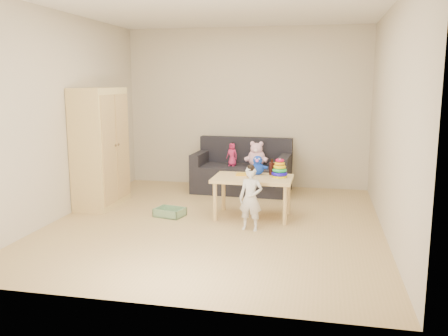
% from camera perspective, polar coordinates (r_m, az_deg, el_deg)
% --- Properties ---
extents(room, '(4.50, 4.50, 4.50)m').
position_cam_1_polar(room, '(5.69, -1.02, 6.03)').
color(room, tan).
rests_on(room, ground).
extents(wardrobe, '(0.46, 0.92, 1.65)m').
position_cam_1_polar(wardrobe, '(6.81, -14.65, 2.37)').
color(wardrobe, '#D7BD76').
rests_on(wardrobe, ground).
extents(sofa, '(1.54, 0.82, 0.43)m').
position_cam_1_polar(sofa, '(7.52, 2.15, -1.29)').
color(sofa, black).
rests_on(sofa, ground).
extents(play_table, '(1.01, 0.64, 0.53)m').
position_cam_1_polar(play_table, '(6.12, 3.46, -3.52)').
color(play_table, '#D8BB76').
rests_on(play_table, ground).
extents(storage_bin, '(0.41, 0.35, 0.11)m').
position_cam_1_polar(storage_bin, '(6.24, -6.55, -5.29)').
color(storage_bin, gray).
rests_on(storage_bin, ground).
extents(toddler, '(0.29, 0.21, 0.74)m').
position_cam_1_polar(toddler, '(5.57, 3.24, -3.77)').
color(toddler, silver).
rests_on(toddler, ground).
extents(pink_bear, '(0.34, 0.31, 0.33)m').
position_cam_1_polar(pink_bear, '(7.39, 3.94, 1.46)').
color(pink_bear, '#F7B6D2').
rests_on(pink_bear, sofa).
extents(doll, '(0.21, 0.17, 0.35)m').
position_cam_1_polar(doll, '(7.41, 0.97, 1.60)').
color(doll, '#C9255A').
rests_on(doll, sofa).
extents(ring_stacker, '(0.21, 0.21, 0.24)m').
position_cam_1_polar(ring_stacker, '(6.07, 6.70, -0.23)').
color(ring_stacker, '#F8F00D').
rests_on(ring_stacker, play_table).
extents(brown_bottle, '(0.07, 0.07, 0.21)m').
position_cam_1_polar(brown_bottle, '(6.22, 5.78, -0.00)').
color(brown_bottle, black).
rests_on(brown_bottle, play_table).
extents(blue_plush, '(0.24, 0.20, 0.26)m').
position_cam_1_polar(blue_plush, '(6.21, 4.08, 0.38)').
color(blue_plush, '#153BC3').
rests_on(blue_plush, play_table).
extents(wooden_figure, '(0.05, 0.05, 0.11)m').
position_cam_1_polar(wooden_figure, '(6.04, 2.92, -0.58)').
color(wooden_figure, '#582C1B').
rests_on(wooden_figure, play_table).
extents(yellow_book, '(0.20, 0.20, 0.01)m').
position_cam_1_polar(yellow_book, '(6.20, 2.34, -0.76)').
color(yellow_book, gold).
rests_on(yellow_book, play_table).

